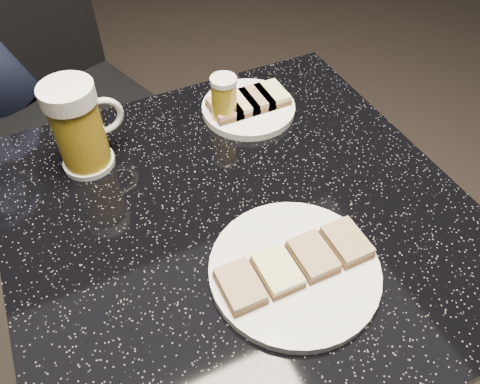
# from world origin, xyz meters

# --- Properties ---
(plate_large) EXTENTS (0.24, 0.24, 0.01)m
(plate_large) POSITION_xyz_m (0.02, -0.13, 0.76)
(plate_large) COLOR white
(plate_large) RESTS_ON table
(plate_small) EXTENTS (0.18, 0.18, 0.01)m
(plate_small) POSITION_xyz_m (0.12, 0.22, 0.76)
(plate_small) COLOR white
(plate_small) RESTS_ON table
(table) EXTENTS (0.70, 0.70, 0.75)m
(table) POSITION_xyz_m (0.00, 0.00, 0.51)
(table) COLOR black
(table) RESTS_ON floor
(beer_mug) EXTENTS (0.12, 0.09, 0.16)m
(beer_mug) POSITION_xyz_m (-0.18, 0.21, 0.83)
(beer_mug) COLOR silver
(beer_mug) RESTS_ON table
(beer_tumbler) EXTENTS (0.05, 0.05, 0.10)m
(beer_tumbler) POSITION_xyz_m (0.07, 0.21, 0.80)
(beer_tumbler) COLOR silver
(beer_tumbler) RESTS_ON table
(chair) EXTENTS (0.55, 0.55, 0.89)m
(chair) POSITION_xyz_m (-0.19, 0.81, 0.50)
(chair) COLOR black
(chair) RESTS_ON floor
(canapes_on_plate_large) EXTENTS (0.22, 0.07, 0.02)m
(canapes_on_plate_large) POSITION_xyz_m (0.02, -0.13, 0.77)
(canapes_on_plate_large) COLOR #4C3521
(canapes_on_plate_large) RESTS_ON plate_large
(canapes_on_plate_small) EXTENTS (0.15, 0.07, 0.02)m
(canapes_on_plate_small) POSITION_xyz_m (0.12, 0.22, 0.77)
(canapes_on_plate_small) COLOR #4C3521
(canapes_on_plate_small) RESTS_ON plate_small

